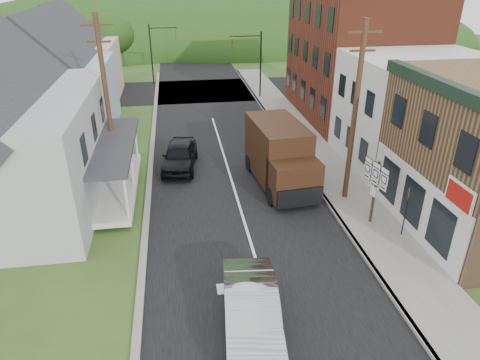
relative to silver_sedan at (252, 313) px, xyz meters
name	(u,v)px	position (x,y,z in m)	size (l,w,h in m)	color
ground	(252,246)	(0.88, 4.85, -0.83)	(120.00, 120.00, 0.00)	#2D4719
road	(224,157)	(0.88, 14.85, -0.83)	(9.00, 90.00, 0.02)	black
cross_road	(204,91)	(0.88, 31.85, -0.83)	(60.00, 9.00, 0.02)	black
sidewalk_right	(322,163)	(6.78, 12.85, -0.75)	(2.80, 55.00, 0.15)	slate
curb_right	(301,164)	(5.43, 12.85, -0.75)	(0.20, 55.00, 0.15)	slate
curb_left	(150,174)	(-3.77, 12.85, -0.77)	(0.30, 55.00, 0.12)	slate
storefront_white	(417,112)	(12.18, 12.35, 2.42)	(8.00, 7.00, 6.50)	silver
storefront_red	(357,54)	(12.18, 21.85, 4.17)	(8.00, 12.00, 10.00)	#612817
house_blue	(60,81)	(-10.12, 21.85, 2.86)	(7.14, 8.16, 7.28)	#91A8C6
house_cream	(76,58)	(-10.62, 30.85, 2.86)	(7.14, 8.16, 7.28)	#B8A68E
utility_pole_right	(355,114)	(6.48, 8.35, 3.83)	(1.60, 0.26, 9.00)	#472D19
utility_pole_left	(107,99)	(-5.62, 12.85, 3.83)	(1.60, 0.26, 9.00)	#472D19
traffic_signal_right	(253,57)	(5.19, 28.35, 2.93)	(2.87, 0.20, 6.00)	black
traffic_signal_left	(158,47)	(-3.42, 35.35, 2.93)	(2.87, 0.20, 6.00)	black
tree_left_d	(110,34)	(-8.12, 36.85, 4.05)	(4.80, 4.80, 6.94)	#382616
forested_ridge	(190,46)	(0.88, 59.85, -0.83)	(90.00, 30.00, 16.00)	black
silver_sedan	(252,313)	(0.00, 0.00, 0.00)	(1.76, 5.03, 1.66)	#A1A2A6
dark_sedan	(180,156)	(-1.96, 13.61, -0.03)	(1.90, 4.71, 1.61)	black
delivery_van	(280,156)	(3.47, 10.52, 0.91)	(3.02, 6.34, 3.44)	black
route_sign_cluster	(375,184)	(6.71, 5.76, 1.33)	(0.36, 1.76, 3.10)	#472D19
warning_sign	(407,205)	(7.66, 4.52, 0.84)	(0.29, 0.60, 2.39)	black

